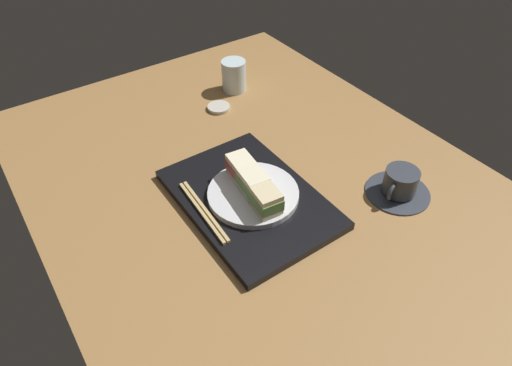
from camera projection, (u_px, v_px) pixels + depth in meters
The scene contains 10 objects.
ground_plane at pixel (264, 190), 108.08cm from camera, with size 140.00×100.00×3.00cm, color olive.
serving_tray at pixel (249, 199), 102.34cm from camera, with size 39.87×27.59×1.95cm, color black.
sandwich_plate at pixel (253, 194), 101.10cm from camera, with size 20.66×20.66×1.44cm, color silver.
sandwich_near at pixel (242, 168), 102.71cm from camera, with size 7.36×6.08×5.17cm.
sandwich_middle at pixel (253, 183), 98.80cm from camera, with size 7.43×6.01×5.36cm.
sandwich_far at pixel (266, 199), 94.99cm from camera, with size 7.57×5.95×5.27cm.
chopsticks_pair at pixel (203, 211), 97.60cm from camera, with size 21.06×2.81×0.70cm.
coffee_cup at pixel (400, 185), 103.24cm from camera, with size 15.00×15.00×6.68cm.
drinking_glass at pixel (234, 76), 136.38cm from camera, with size 7.43×7.43×9.52cm, color silver.
small_sauce_dish at pixel (219, 107), 131.16cm from camera, with size 6.61×6.61×1.03cm, color beige.
Camera 1 is at (63.28, -46.63, 72.73)cm, focal length 31.50 mm.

